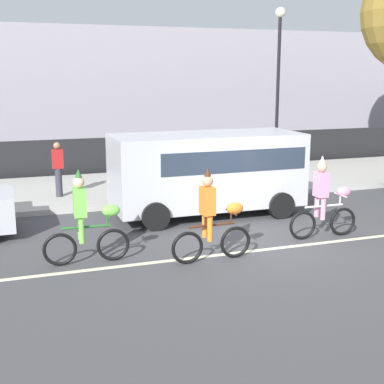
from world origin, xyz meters
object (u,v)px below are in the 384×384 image
parade_cyclist_orange (213,221)px  parade_cyclist_pink (325,202)px  street_lamp_post (279,66)px  parked_van_silver (209,168)px  parade_cyclist_lime (87,223)px  pedestrian_onlooker (58,168)px

parade_cyclist_orange → parade_cyclist_pink: (3.00, 0.64, 0.00)m
parade_cyclist_orange → street_lamp_post: bearing=54.9°
parked_van_silver → parade_cyclist_lime: bearing=-142.7°
parade_cyclist_pink → street_lamp_post: street_lamp_post is taller
parade_cyclist_orange → pedestrian_onlooker: 6.77m
parked_van_silver → pedestrian_onlooker: 4.66m
street_lamp_post → parade_cyclist_orange: bearing=-125.1°
pedestrian_onlooker → parade_cyclist_lime: bearing=-89.8°
parade_cyclist_lime → pedestrian_onlooker: 5.64m
parked_van_silver → parade_cyclist_pink: bearing=-58.2°
parade_cyclist_lime → parade_cyclist_orange: same height
parked_van_silver → street_lamp_post: bearing=46.1°
parade_cyclist_lime → parade_cyclist_orange: 2.50m
parade_cyclist_lime → parked_van_silver: 4.62m
parade_cyclist_lime → parked_van_silver: (3.66, 2.79, 0.44)m
street_lamp_post → pedestrian_onlooker: size_ratio=3.62×
parade_cyclist_orange → parked_van_silver: 3.71m
parade_cyclist_pink → parked_van_silver: bearing=121.8°
parade_cyclist_pink → street_lamp_post: bearing=70.4°
parade_cyclist_orange → parked_van_silver: parked_van_silver is taller
parade_cyclist_pink → parked_van_silver: size_ratio=0.38×
parade_cyclist_lime → parade_cyclist_orange: size_ratio=1.00×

